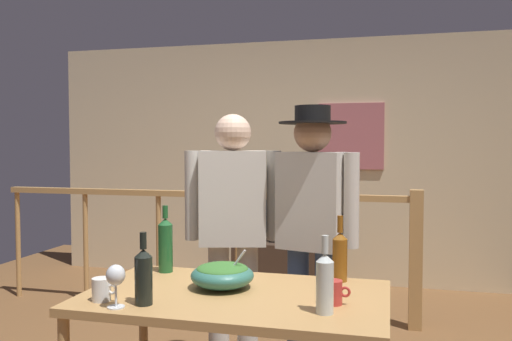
# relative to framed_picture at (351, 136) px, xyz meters

# --- Properties ---
(back_wall) EXTENTS (5.77, 0.10, 2.52)m
(back_wall) POSITION_rel_framed_picture_xyz_m (-0.37, 0.06, -0.26)
(back_wall) COLOR beige
(back_wall) RESTS_ON ground_plane
(framed_picture) EXTENTS (0.66, 0.03, 0.67)m
(framed_picture) POSITION_rel_framed_picture_xyz_m (0.00, 0.00, 0.00)
(framed_picture) COLOR #BC666D
(stair_railing) EXTENTS (3.69, 0.10, 1.09)m
(stair_railing) POSITION_rel_framed_picture_xyz_m (-0.65, -1.22, -0.82)
(stair_railing) COLOR #B2844C
(stair_railing) RESTS_ON ground_plane
(tv_console) EXTENTS (0.90, 0.40, 0.46)m
(tv_console) POSITION_rel_framed_picture_xyz_m (-0.68, -0.29, -1.29)
(tv_console) COLOR #38281E
(tv_console) RESTS_ON ground_plane
(flat_screen_tv) EXTENTS (0.61, 0.12, 0.48)m
(flat_screen_tv) POSITION_rel_framed_picture_xyz_m (-0.68, -0.32, -0.78)
(flat_screen_tv) COLOR black
(flat_screen_tv) RESTS_ON tv_console
(serving_table) EXTENTS (1.41, 0.83, 0.74)m
(serving_table) POSITION_rel_framed_picture_xyz_m (-0.30, -3.10, -0.85)
(serving_table) COLOR #B2844C
(serving_table) RESTS_ON ground_plane
(salad_bowl) EXTENTS (0.31, 0.31, 0.19)m
(salad_bowl) POSITION_rel_framed_picture_xyz_m (-0.39, -3.03, -0.71)
(salad_bowl) COLOR #337060
(salad_bowl) RESTS_ON serving_table
(wine_glass) EXTENTS (0.08, 0.08, 0.19)m
(wine_glass) POSITION_rel_framed_picture_xyz_m (-0.73, -3.44, -0.65)
(wine_glass) COLOR silver
(wine_glass) RESTS_ON serving_table
(wine_bottle_green) EXTENTS (0.08, 0.08, 0.36)m
(wine_bottle_green) POSITION_rel_framed_picture_xyz_m (-0.79, -2.80, -0.62)
(wine_bottle_green) COLOR #1E5628
(wine_bottle_green) RESTS_ON serving_table
(wine_bottle_dark) EXTENTS (0.08, 0.08, 0.32)m
(wine_bottle_dark) POSITION_rel_framed_picture_xyz_m (-0.64, -3.37, -0.65)
(wine_bottle_dark) COLOR black
(wine_bottle_dark) RESTS_ON serving_table
(wine_bottle_amber) EXTENTS (0.08, 0.08, 0.34)m
(wine_bottle_amber) POSITION_rel_framed_picture_xyz_m (0.15, -2.76, -0.64)
(wine_bottle_amber) COLOR brown
(wine_bottle_amber) RESTS_ON serving_table
(wine_bottle_clear) EXTENTS (0.07, 0.07, 0.32)m
(wine_bottle_clear) POSITION_rel_framed_picture_xyz_m (0.14, -3.29, -0.65)
(wine_bottle_clear) COLOR silver
(wine_bottle_clear) RESTS_ON serving_table
(mug_red) EXTENTS (0.12, 0.08, 0.10)m
(mug_red) POSITION_rel_framed_picture_xyz_m (0.16, -3.16, -0.73)
(mug_red) COLOR #B7332D
(mug_red) RESTS_ON serving_table
(mug_white) EXTENTS (0.12, 0.08, 0.10)m
(mug_white) POSITION_rel_framed_picture_xyz_m (-0.84, -3.37, -0.73)
(mug_white) COLOR white
(mug_white) RESTS_ON serving_table
(person_standing_left) EXTENTS (0.58, 0.32, 1.62)m
(person_standing_left) POSITION_rel_framed_picture_xyz_m (-0.55, -2.33, -0.56)
(person_standing_left) COLOR beige
(person_standing_left) RESTS_ON ground_plane
(person_standing_right) EXTENTS (0.56, 0.40, 1.67)m
(person_standing_right) POSITION_rel_framed_picture_xyz_m (-0.05, -2.33, -0.53)
(person_standing_right) COLOR #3D5684
(person_standing_right) RESTS_ON ground_plane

